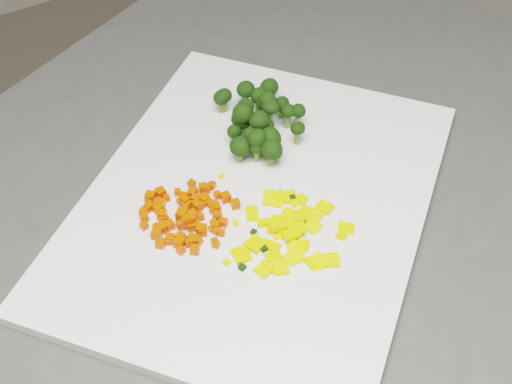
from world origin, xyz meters
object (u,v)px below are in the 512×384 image
counter_block (244,373)px  carrot_pile (189,208)px  cutting_board (256,202)px  pepper_pile (290,228)px  broccoli_pile (259,112)px

counter_block → carrot_pile: (-0.08, -0.03, 0.48)m
counter_block → cutting_board: size_ratio=2.17×
counter_block → carrot_pile: carrot_pile is taller
cutting_board → carrot_pile: (-0.08, 0.01, 0.02)m
counter_block → pepper_pile: (-0.00, -0.11, 0.47)m
counter_block → broccoli_pile: broccoli_pile is taller
counter_block → broccoli_pile: (0.06, 0.05, 0.49)m
counter_block → pepper_pile: pepper_pile is taller
carrot_pile → pepper_pile: (0.08, -0.08, -0.01)m
broccoli_pile → carrot_pile: bearing=-149.5°
cutting_board → pepper_pile: size_ratio=3.88×
carrot_pile → pepper_pile: bearing=-44.1°
broccoli_pile → cutting_board: bearing=-123.8°
cutting_board → pepper_pile: 0.07m
cutting_board → broccoli_pile: 0.13m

